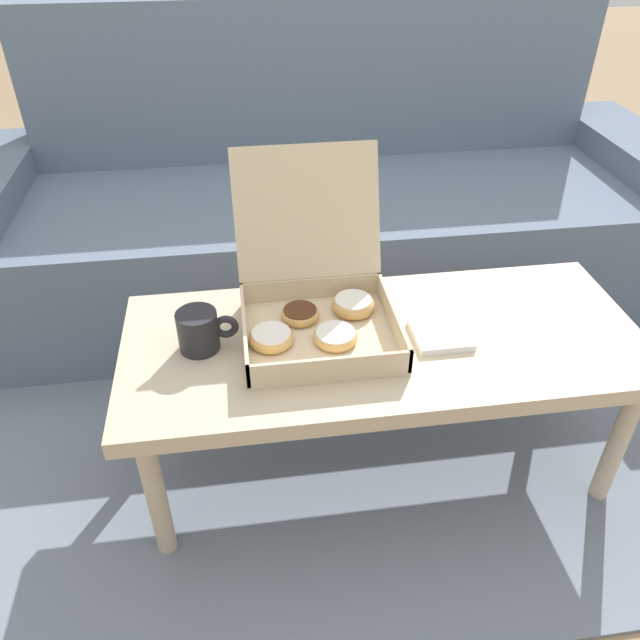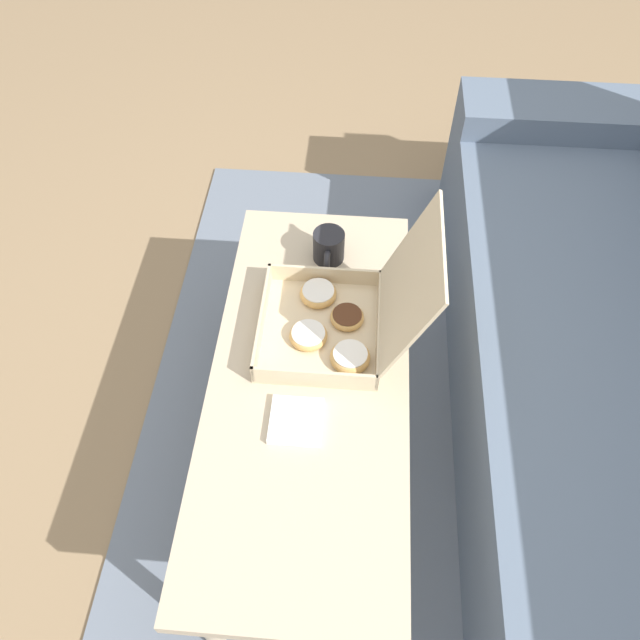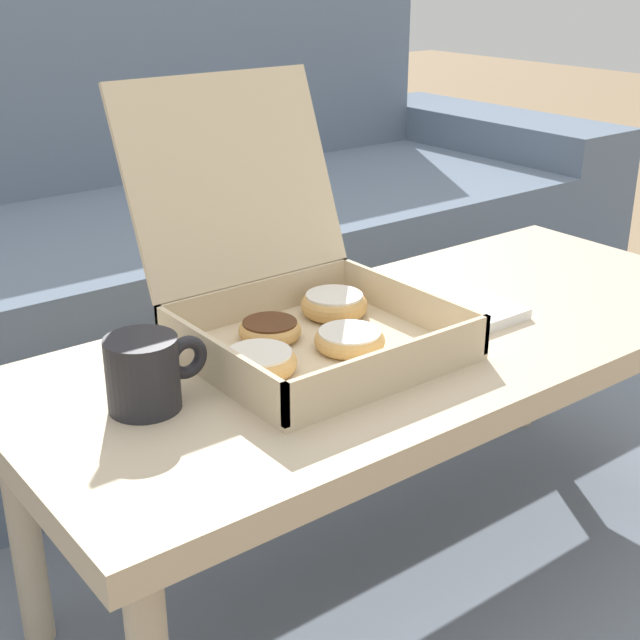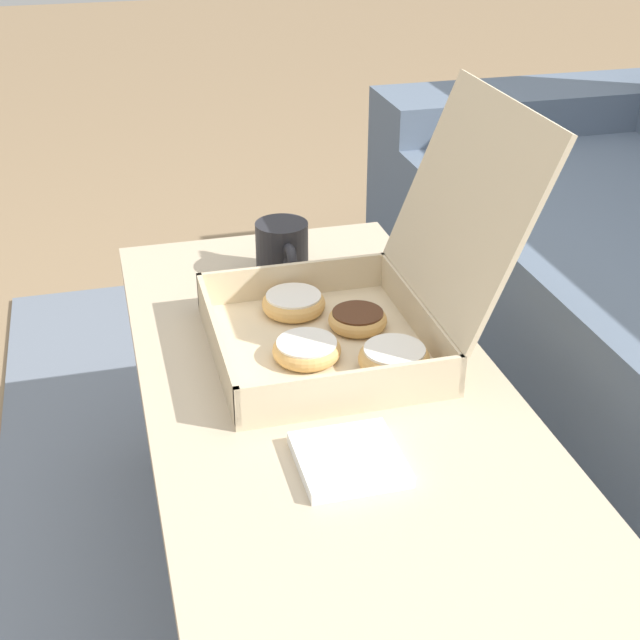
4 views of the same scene
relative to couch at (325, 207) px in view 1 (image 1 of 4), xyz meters
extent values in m
plane|color=#937756|center=(0.00, -0.82, -0.31)|extent=(12.00, 12.00, 0.00)
cube|color=slate|center=(0.00, -0.52, -0.30)|extent=(2.54, 1.80, 0.01)
cube|color=slate|center=(0.00, -0.16, -0.10)|extent=(1.94, 0.62, 0.42)
cube|color=slate|center=(0.00, 0.25, 0.16)|extent=(1.94, 0.20, 0.95)
cube|color=slate|center=(1.09, -0.06, -0.05)|extent=(0.24, 0.82, 0.52)
cube|color=#C6B293|center=(0.00, -0.90, 0.09)|extent=(1.17, 0.49, 0.04)
cylinder|color=#C6B293|center=(-0.53, -1.08, -0.12)|extent=(0.04, 0.04, 0.38)
cylinder|color=#C6B293|center=(0.53, -1.08, -0.12)|extent=(0.04, 0.04, 0.38)
cylinder|color=#C6B293|center=(-0.53, -0.71, -0.12)|extent=(0.04, 0.04, 0.38)
cylinder|color=#C6B293|center=(0.53, -0.71, -0.12)|extent=(0.04, 0.04, 0.38)
cube|color=beige|center=(-0.14, -0.88, 0.11)|extent=(0.34, 0.31, 0.01)
cube|color=beige|center=(-0.14, -1.03, 0.14)|extent=(0.34, 0.01, 0.06)
cube|color=beige|center=(-0.14, -0.73, 0.14)|extent=(0.34, 0.01, 0.06)
cube|color=beige|center=(-0.31, -0.88, 0.14)|extent=(0.01, 0.31, 0.06)
cube|color=beige|center=(0.02, -0.88, 0.14)|extent=(0.01, 0.31, 0.06)
cube|color=beige|center=(-0.14, -0.67, 0.32)|extent=(0.34, 0.12, 0.29)
torus|color=tan|center=(-0.11, -0.91, 0.13)|extent=(0.10, 0.10, 0.03)
cylinder|color=white|center=(-0.11, -0.91, 0.14)|extent=(0.09, 0.09, 0.01)
torus|color=tan|center=(-0.25, -0.89, 0.13)|extent=(0.10, 0.10, 0.03)
cylinder|color=white|center=(-0.25, -0.89, 0.14)|extent=(0.09, 0.09, 0.01)
torus|color=tan|center=(-0.05, -0.80, 0.13)|extent=(0.10, 0.10, 0.03)
cylinder|color=white|center=(-0.05, -0.80, 0.14)|extent=(0.09, 0.09, 0.02)
torus|color=tan|center=(-0.18, -0.81, 0.13)|extent=(0.09, 0.09, 0.03)
cylinder|color=#472614|center=(-0.18, -0.81, 0.14)|extent=(0.08, 0.08, 0.01)
cylinder|color=#232328|center=(-0.41, -0.88, 0.15)|extent=(0.09, 0.09, 0.09)
torus|color=#232328|center=(-0.35, -0.88, 0.16)|extent=(0.06, 0.02, 0.06)
cube|color=white|center=(0.12, -0.91, 0.12)|extent=(0.12, 0.12, 0.02)
camera|label=1|loc=(-0.30, -1.98, 0.97)|focal=35.00mm
camera|label=2|loc=(0.82, -0.80, 1.42)|focal=35.00mm
camera|label=3|loc=(-0.83, -1.77, 0.62)|focal=50.00mm
camera|label=4|loc=(0.94, -1.16, 0.77)|focal=50.00mm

